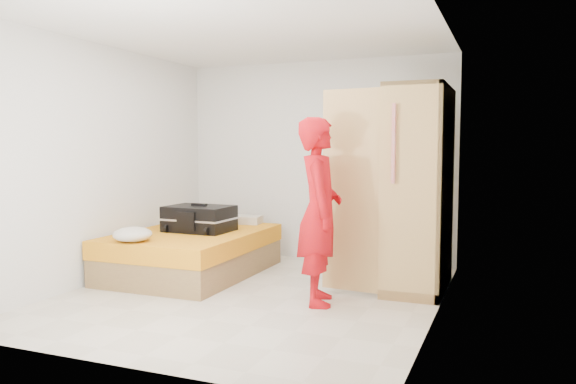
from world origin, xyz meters
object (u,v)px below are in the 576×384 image
at_px(bed, 192,253).
at_px(suitcase, 199,219).
at_px(person, 319,211).
at_px(round_cushion, 132,234).
at_px(wardrobe, 414,194).

distance_m(bed, suitcase, 0.41).
bearing_deg(person, round_cushion, 76.98).
distance_m(bed, round_cushion, 0.92).
height_order(bed, round_cushion, round_cushion).
bearing_deg(person, bed, 51.46).
height_order(wardrobe, round_cushion, wardrobe).
bearing_deg(round_cushion, bed, 76.16).
height_order(wardrobe, person, wardrobe).
height_order(suitcase, round_cushion, suitcase).
relative_size(bed, person, 1.15).
bearing_deg(bed, round_cushion, -103.84).
distance_m(bed, wardrobe, 2.62).
relative_size(bed, wardrobe, 0.96).
bearing_deg(wardrobe, bed, -173.88).
bearing_deg(bed, suitcase, 51.31).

